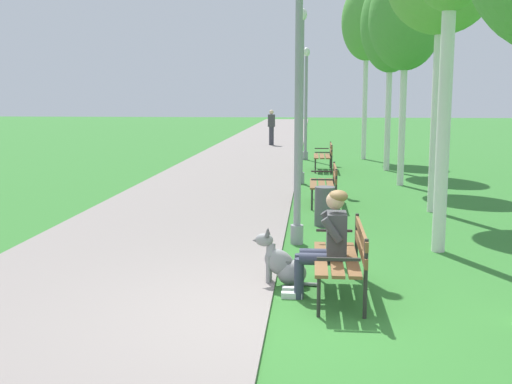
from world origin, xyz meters
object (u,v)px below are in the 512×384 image
(litter_bin, at_px, (325,206))
(person_seated_on_near_bench, at_px, (327,239))
(park_bench_near, at_px, (345,254))
(birch_tree_fifth, at_px, (391,24))
(park_bench_mid, at_px, (326,181))
(lamp_post_far, at_px, (306,102))
(pedestrian_distant, at_px, (271,128))
(dog_grey, at_px, (283,265))
(park_bench_far, at_px, (325,154))
(lamp_post_near, at_px, (298,103))
(birch_tree_sixth, at_px, (367,22))
(birch_tree_fourth, at_px, (406,20))
(lamp_post_mid, at_px, (301,95))

(litter_bin, bearing_deg, person_seated_on_near_bench, -90.80)
(park_bench_near, distance_m, birch_tree_fifth, 13.21)
(park_bench_mid, bearing_deg, lamp_post_far, 93.41)
(person_seated_on_near_bench, relative_size, pedestrian_distant, 0.76)
(person_seated_on_near_bench, xyz_separation_m, dog_grey, (-0.51, 0.39, -0.42))
(dog_grey, bearing_deg, park_bench_far, 86.47)
(park_bench_near, height_order, birch_tree_fifth, birch_tree_fifth)
(lamp_post_near, height_order, pedestrian_distant, lamp_post_near)
(person_seated_on_near_bench, xyz_separation_m, pedestrian_distant, (-2.06, 21.59, 0.16))
(birch_tree_fifth, relative_size, litter_bin, 8.42)
(dog_grey, xyz_separation_m, birch_tree_fifth, (2.63, 12.09, 4.15))
(park_bench_mid, bearing_deg, dog_grey, -96.33)
(lamp_post_near, bearing_deg, birch_tree_sixth, 81.12)
(dog_grey, relative_size, birch_tree_sixth, 0.13)
(park_bench_near, distance_m, pedestrian_distant, 21.71)
(park_bench_mid, bearing_deg, person_seated_on_near_bench, -91.18)
(lamp_post_near, distance_m, birch_tree_fourth, 7.42)
(birch_tree_fourth, relative_size, birch_tree_sixth, 0.88)
(lamp_post_mid, distance_m, birch_tree_fourth, 3.17)
(lamp_post_mid, bearing_deg, pedestrian_distant, 97.35)
(litter_bin, bearing_deg, birch_tree_sixth, 82.22)
(park_bench_far, relative_size, birch_tree_fourth, 0.27)
(lamp_post_near, distance_m, litter_bin, 2.37)
(dog_grey, height_order, lamp_post_far, lamp_post_far)
(park_bench_mid, xyz_separation_m, dog_grey, (-0.64, -5.76, -0.25))
(litter_bin, bearing_deg, lamp_post_mid, 95.73)
(birch_tree_sixth, bearing_deg, lamp_post_far, -169.38)
(birch_tree_fourth, bearing_deg, birch_tree_sixth, 93.61)
(lamp_post_far, bearing_deg, birch_tree_fifth, -49.81)
(park_bench_near, distance_m, lamp_post_near, 3.12)
(park_bench_mid, relative_size, birch_tree_fifth, 0.25)
(dog_grey, bearing_deg, park_bench_mid, 83.67)
(lamp_post_far, height_order, birch_tree_sixth, birch_tree_sixth)
(birch_tree_fourth, relative_size, litter_bin, 7.83)
(litter_bin, bearing_deg, dog_grey, -98.99)
(lamp_post_near, distance_m, birch_tree_sixth, 13.76)
(litter_bin, height_order, pedestrian_distant, pedestrian_distant)
(park_bench_near, relative_size, birch_tree_sixth, 0.24)
(park_bench_mid, bearing_deg, birch_tree_sixth, 80.93)
(lamp_post_mid, relative_size, birch_tree_fifth, 0.76)
(pedestrian_distant, bearing_deg, park_bench_mid, -81.93)
(park_bench_far, xyz_separation_m, person_seated_on_near_bench, (-0.22, -12.23, 0.17))
(lamp_post_mid, height_order, birch_tree_sixth, birch_tree_sixth)
(person_seated_on_near_bench, bearing_deg, litter_bin, 89.20)
(park_bench_mid, relative_size, birch_tree_sixth, 0.24)
(lamp_post_near, xyz_separation_m, birch_tree_fifth, (2.52, 9.92, 2.21))
(park_bench_mid, distance_m, lamp_post_mid, 3.69)
(lamp_post_far, distance_m, litter_bin, 11.65)
(park_bench_mid, distance_m, litter_bin, 2.17)
(birch_tree_fourth, xyz_separation_m, pedestrian_distant, (-4.16, 12.33, -3.33))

